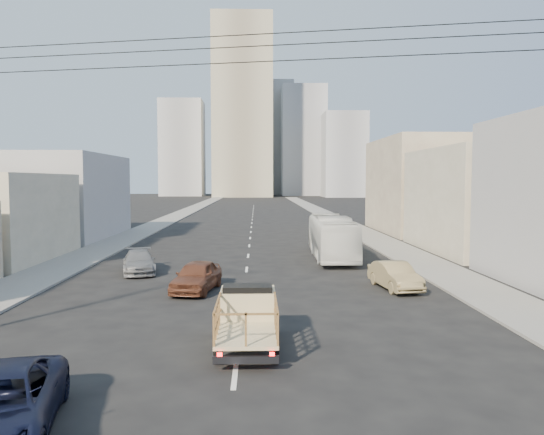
{
  "coord_description": "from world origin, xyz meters",
  "views": [
    {
      "loc": [
        0.63,
        -12.63,
        5.52
      ],
      "look_at": [
        1.47,
        16.29,
        3.5
      ],
      "focal_mm": 35.0,
      "sensor_mm": 36.0,
      "label": 1
    }
  ],
  "objects_px": {
    "flatbed_pickup": "(247,314)",
    "sedan_tan": "(395,276)",
    "sedan_brown": "(197,276)",
    "sedan_grey": "(139,262)",
    "city_bus": "(332,237)"
  },
  "relations": [
    {
      "from": "flatbed_pickup",
      "to": "sedan_tan",
      "type": "bearing_deg",
      "value": 51.32
    },
    {
      "from": "flatbed_pickup",
      "to": "sedan_brown",
      "type": "bearing_deg",
      "value": 106.71
    },
    {
      "from": "sedan_tan",
      "to": "sedan_grey",
      "type": "height_order",
      "value": "sedan_tan"
    },
    {
      "from": "flatbed_pickup",
      "to": "sedan_tan",
      "type": "relative_size",
      "value": 1.06
    },
    {
      "from": "flatbed_pickup",
      "to": "city_bus",
      "type": "xyz_separation_m",
      "value": [
        5.67,
        20.09,
        0.41
      ]
    },
    {
      "from": "flatbed_pickup",
      "to": "sedan_tan",
      "type": "distance_m",
      "value": 11.77
    },
    {
      "from": "sedan_brown",
      "to": "sedan_grey",
      "type": "relative_size",
      "value": 0.98
    },
    {
      "from": "city_bus",
      "to": "sedan_grey",
      "type": "relative_size",
      "value": 2.38
    },
    {
      "from": "sedan_brown",
      "to": "sedan_grey",
      "type": "height_order",
      "value": "sedan_brown"
    },
    {
      "from": "flatbed_pickup",
      "to": "sedan_tan",
      "type": "height_order",
      "value": "flatbed_pickup"
    },
    {
      "from": "city_bus",
      "to": "sedan_brown",
      "type": "height_order",
      "value": "city_bus"
    },
    {
      "from": "sedan_tan",
      "to": "city_bus",
      "type": "bearing_deg",
      "value": 90.38
    },
    {
      "from": "flatbed_pickup",
      "to": "sedan_grey",
      "type": "height_order",
      "value": "flatbed_pickup"
    },
    {
      "from": "flatbed_pickup",
      "to": "sedan_tan",
      "type": "xyz_separation_m",
      "value": [
        7.35,
        9.18,
        -0.41
      ]
    },
    {
      "from": "sedan_grey",
      "to": "flatbed_pickup",
      "type": "bearing_deg",
      "value": -78.5
    }
  ]
}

